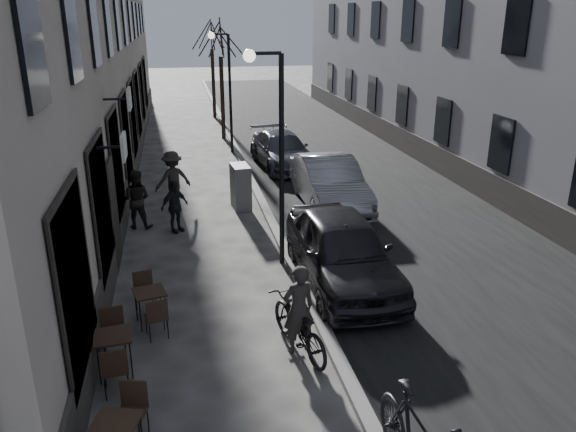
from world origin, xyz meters
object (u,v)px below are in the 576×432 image
object	(u,v)px
utility_cabinet	(241,187)
streetlamp_near	(274,137)
tree_far	(211,35)
bistro_set_c	(150,304)
streetlamp_far	(226,79)
car_mid	(329,183)
car_far	(282,150)
car_near	(342,250)
bicycle	(298,325)
pedestrian_far	(175,206)
pedestrian_near	(136,199)
bistro_set_b	(114,350)
tree_near	(220,39)
pedestrian_mid	(173,179)

from	to	relation	value
utility_cabinet	streetlamp_near	bearing A→B (deg)	-90.96
tree_far	bistro_set_c	bearing A→B (deg)	-97.25
streetlamp_near	streetlamp_far	size ratio (longest dim) A/B	1.00
streetlamp_far	car_mid	distance (m)	8.75
car_far	car_near	bearing A→B (deg)	-98.50
bicycle	streetlamp_far	bearing A→B (deg)	-106.08
streetlamp_near	pedestrian_far	distance (m)	4.30
streetlamp_near	car_far	xyz separation A→B (m)	(1.89, 9.13, -2.49)
car_near	pedestrian_near	bearing A→B (deg)	135.54
bistro_set_c	streetlamp_near	bearing A→B (deg)	25.67
streetlamp_far	pedestrian_near	xyz separation A→B (m)	(-3.43, -8.79, -2.31)
tree_far	bistro_set_c	xyz separation A→B (m)	(-2.97, -23.34, -4.23)
car_near	car_mid	bearing A→B (deg)	77.23
bistro_set_b	car_far	distance (m)	14.07
streetlamp_near	utility_cabinet	size ratio (longest dim) A/B	3.65
tree_near	car_near	world-z (taller)	tree_near
tree_far	bistro_set_b	size ratio (longest dim) A/B	3.71
car_near	car_mid	distance (m)	5.39
utility_cabinet	pedestrian_mid	xyz separation A→B (m)	(-2.07, 0.58, 0.20)
bistro_set_b	utility_cabinet	bearing A→B (deg)	62.66
pedestrian_near	streetlamp_far	bearing A→B (deg)	-95.96
tree_far	pedestrian_mid	xyz separation A→B (m)	(-2.47, -16.09, -3.77)
utility_cabinet	bicycle	bearing A→B (deg)	-94.69
streetlamp_near	bistro_set_b	bearing A→B (deg)	-131.58
utility_cabinet	pedestrian_mid	distance (m)	2.16
tree_far	utility_cabinet	bearing A→B (deg)	-91.38
pedestrian_mid	bistro_set_b	bearing A→B (deg)	62.15
pedestrian_mid	pedestrian_far	size ratio (longest dim) A/B	1.20
bicycle	car_mid	distance (m)	8.20
bicycle	pedestrian_far	distance (m)	6.81
streetlamp_near	pedestrian_far	world-z (taller)	streetlamp_near
streetlamp_far	pedestrian_near	bearing A→B (deg)	-111.31
streetlamp_near	utility_cabinet	world-z (taller)	streetlamp_near
tree_near	utility_cabinet	size ratio (longest dim) A/B	4.09
streetlamp_far	car_mid	xyz separation A→B (m)	(2.43, -8.06, -2.37)
pedestrian_far	tree_far	bearing A→B (deg)	46.54
car_mid	bicycle	bearing A→B (deg)	-108.29
bicycle	streetlamp_near	bearing A→B (deg)	-108.84
tree_far	car_mid	size ratio (longest dim) A/B	1.19
car_far	bicycle	bearing A→B (deg)	-104.62
bistro_set_b	pedestrian_mid	world-z (taller)	pedestrian_mid
tree_far	streetlamp_far	bearing A→B (deg)	-90.46
bicycle	car_near	distance (m)	2.94
pedestrian_near	car_far	world-z (taller)	pedestrian_near
bicycle	car_far	xyz separation A→B (m)	(2.13, 12.95, 0.15)
streetlamp_near	car_far	distance (m)	9.65
bistro_set_b	bicycle	xyz separation A→B (m)	(3.21, 0.07, 0.06)
tree_near	bistro_set_c	bearing A→B (deg)	-99.72
utility_cabinet	car_mid	bearing A→B (deg)	-13.41
streetlamp_near	bistro_set_b	xyz separation A→B (m)	(-3.45, -3.89, -2.70)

